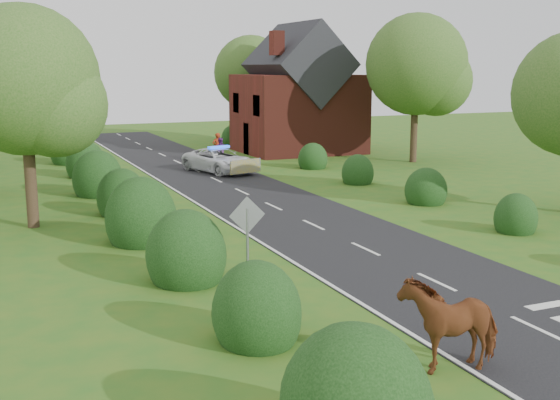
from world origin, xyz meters
name	(u,v)px	position (x,y,z in m)	size (l,w,h in m)	color
ground	(436,283)	(0.00, 0.00, 0.00)	(120.00, 120.00, 0.00)	#2A621B
road	(249,195)	(0.00, 15.00, 0.01)	(6.00, 70.00, 0.02)	black
road_markings	(232,205)	(-1.60, 12.93, 0.03)	(4.96, 70.00, 0.01)	white
hedgerow_left	(126,202)	(-6.51, 11.69, 0.75)	(2.75, 50.41, 3.00)	black
hedgerow_right	(411,187)	(6.60, 11.21, 0.55)	(2.10, 45.78, 2.10)	black
tree_left_a	(32,86)	(-9.75, 11.86, 5.34)	(5.74, 5.60, 8.38)	#332316
tree_right_b	(421,69)	(14.29, 21.84, 5.94)	(6.56, 6.40, 9.40)	#332316
tree_right_c	(255,76)	(9.27, 37.85, 5.34)	(6.15, 6.00, 8.58)	#332316
road_sign	(247,227)	(-5.00, 2.00, 1.65)	(1.06, 0.08, 2.53)	gray
house	(298,99)	(9.49, 30.00, 3.79)	(8.00, 7.40, 9.17)	maroon
cow	(449,328)	(-3.12, -4.72, 0.80)	(1.19, 2.25, 1.59)	brown
police_van	(219,160)	(1.07, 22.68, 0.70)	(3.67, 5.48, 1.54)	silver
pedestrian_red	(217,147)	(2.56, 27.49, 0.92)	(0.67, 0.44, 1.84)	maroon
pedestrian_purple	(220,150)	(2.40, 26.47, 0.81)	(0.79, 0.61, 1.62)	#532168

